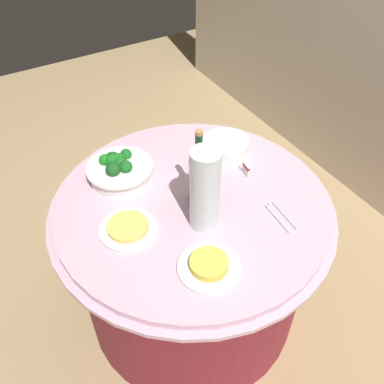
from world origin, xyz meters
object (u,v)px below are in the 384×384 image
object	(u,v)px
broccoli_bowl	(119,169)
wine_bottle	(198,175)
food_plate_fried_egg	(209,266)
label_placard_front	(246,169)
plate_stack	(225,146)
decorative_fruit_vase	(205,195)
food_plate_noodles	(128,228)
serving_tongs	(280,216)

from	to	relation	value
broccoli_bowl	wine_bottle	size ratio (longest dim) A/B	0.83
food_plate_fried_egg	label_placard_front	xyz separation A→B (m)	(-0.34, 0.40, 0.02)
plate_stack	decorative_fruit_vase	distance (m)	0.47
food_plate_noodles	plate_stack	bearing A→B (deg)	110.31
serving_tongs	label_placard_front	size ratio (longest dim) A/B	3.05
broccoli_bowl	plate_stack	bearing A→B (deg)	80.72
broccoli_bowl	plate_stack	distance (m)	0.49
decorative_fruit_vase	label_placard_front	bearing A→B (deg)	115.96
plate_stack	wine_bottle	xyz separation A→B (m)	(0.21, -0.27, 0.10)
wine_bottle	serving_tongs	distance (m)	0.35
plate_stack	food_plate_fried_egg	size ratio (longest dim) A/B	0.95
decorative_fruit_vase	food_plate_noodles	xyz separation A→B (m)	(-0.11, -0.26, -0.14)
wine_bottle	broccoli_bowl	bearing A→B (deg)	-143.58
broccoli_bowl	food_plate_fried_egg	distance (m)	0.60
wine_bottle	serving_tongs	bearing A→B (deg)	42.70
broccoli_bowl	wine_bottle	xyz separation A→B (m)	(0.29, 0.21, 0.08)
broccoli_bowl	food_plate_fried_egg	xyz separation A→B (m)	(0.60, 0.07, -0.03)
broccoli_bowl	food_plate_fried_egg	bearing A→B (deg)	6.49
broccoli_bowl	food_plate_fried_egg	size ratio (longest dim) A/B	1.27
broccoli_bowl	plate_stack	size ratio (longest dim) A/B	1.33
serving_tongs	decorative_fruit_vase	bearing A→B (deg)	-114.40
food_plate_fried_egg	label_placard_front	distance (m)	0.52
food_plate_fried_egg	food_plate_noodles	bearing A→B (deg)	-151.42
plate_stack	food_plate_fried_egg	xyz separation A→B (m)	(0.52, -0.42, -0.01)
wine_bottle	food_plate_fried_egg	xyz separation A→B (m)	(0.31, -0.15, -0.11)
decorative_fruit_vase	food_plate_noodles	world-z (taller)	decorative_fruit_vase
plate_stack	decorative_fruit_vase	size ratio (longest dim) A/B	0.62
food_plate_noodles	food_plate_fried_egg	bearing A→B (deg)	28.58
wine_bottle	label_placard_front	distance (m)	0.27
food_plate_noodles	serving_tongs	bearing A→B (deg)	66.20
food_plate_fried_egg	broccoli_bowl	bearing A→B (deg)	-173.51
serving_tongs	label_placard_front	world-z (taller)	label_placard_front
plate_stack	label_placard_front	world-z (taller)	plate_stack
wine_bottle	food_plate_fried_egg	bearing A→B (deg)	-25.16
wine_bottle	food_plate_noodles	bearing A→B (deg)	-88.81
plate_stack	food_plate_noodles	size ratio (longest dim) A/B	0.95
plate_stack	label_placard_front	size ratio (longest dim) A/B	3.82
plate_stack	food_plate_noodles	world-z (taller)	plate_stack
decorative_fruit_vase	food_plate_noodles	bearing A→B (deg)	-113.19
food_plate_noodles	label_placard_front	distance (m)	0.57
plate_stack	label_placard_front	bearing A→B (deg)	-6.00
broccoli_bowl	decorative_fruit_vase	world-z (taller)	decorative_fruit_vase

